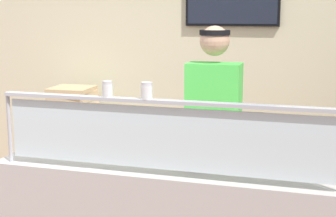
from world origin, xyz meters
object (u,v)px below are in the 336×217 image
pepper_flake_shaker (147,92)px  pizza_server (202,156)px  parmesan_shaker (107,90)px  pizza_tray (204,158)px  pizza_box_stack (72,98)px  worker_figure (214,132)px

pepper_flake_shaker → pizza_server: bearing=54.2°
parmesan_shaker → pizza_server: bearing=35.0°
pizza_tray → parmesan_shaker: 0.75m
pizza_tray → pizza_box_stack: bearing=135.5°
pizza_tray → worker_figure: (-0.06, 0.55, 0.04)m
worker_figure → parmesan_shaker: bearing=-115.1°
parmesan_shaker → worker_figure: worker_figure is taller
pizza_tray → pizza_box_stack: pizza_box_stack is taller
pizza_tray → pizza_server: 0.03m
worker_figure → pizza_box_stack: size_ratio=4.01×
pizza_server → pizza_box_stack: (-1.81, 1.81, -0.02)m
pizza_server → parmesan_shaker: bearing=-134.1°
pizza_tray → worker_figure: worker_figure is taller
pizza_tray → pizza_box_stack: size_ratio=1.10×
pizza_server → worker_figure: bearing=105.7°
parmesan_shaker → pizza_box_stack: 2.56m
pizza_server → parmesan_shaker: 0.72m
pizza_server → parmesan_shaker: parmesan_shaker is taller
worker_figure → pizza_box_stack: (-1.76, 1.23, -0.04)m
pizza_server → pizza_box_stack: size_ratio=0.64×
pizza_tray → pepper_flake_shaker: (-0.25, -0.35, 0.46)m
pepper_flake_shaker → parmesan_shaker: bearing=180.0°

